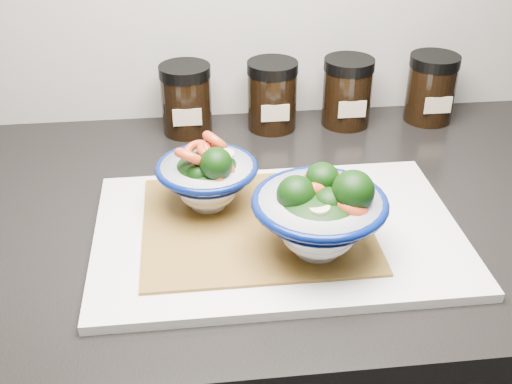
{
  "coord_description": "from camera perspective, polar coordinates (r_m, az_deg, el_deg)",
  "views": [
    {
      "loc": [
        -0.28,
        0.73,
        1.36
      ],
      "look_at": [
        -0.2,
        1.39,
        0.96
      ],
      "focal_mm": 45.0,
      "sensor_mm": 36.0,
      "label": 1
    }
  ],
  "objects": [
    {
      "name": "spice_jar_b",
      "position": [
        1.05,
        1.44,
        8.59
      ],
      "size": [
        0.08,
        0.08,
        0.11
      ],
      "color": "black",
      "rests_on": "countertop"
    },
    {
      "name": "cutting_board",
      "position": [
        0.8,
        1.94,
        -3.64
      ],
      "size": [
        0.45,
        0.3,
        0.01
      ],
      "primitive_type": "cube",
      "color": "silver",
      "rests_on": "countertop"
    },
    {
      "name": "spice_jar_c",
      "position": [
        1.07,
        8.11,
        8.8
      ],
      "size": [
        0.08,
        0.08,
        0.11
      ],
      "color": "black",
      "rests_on": "countertop"
    },
    {
      "name": "spice_jar_d",
      "position": [
        1.12,
        15.3,
        8.9
      ],
      "size": [
        0.08,
        0.08,
        0.11
      ],
      "color": "black",
      "rests_on": "countertop"
    },
    {
      "name": "bamboo_mat",
      "position": [
        0.8,
        0.0,
        -2.81
      ],
      "size": [
        0.28,
        0.24,
        0.0
      ],
      "primitive_type": "cube",
      "color": "olive",
      "rests_on": "cutting_board"
    },
    {
      "name": "bowl_right",
      "position": [
        0.73,
        5.73,
        -1.98
      ],
      "size": [
        0.16,
        0.16,
        0.11
      ],
      "rotation": [
        0.0,
        0.0,
        0.09
      ],
      "color": "white",
      "rests_on": "bamboo_mat"
    },
    {
      "name": "spice_jar_a",
      "position": [
        1.04,
        -6.22,
        8.2
      ],
      "size": [
        0.08,
        0.08,
        0.11
      ],
      "color": "black",
      "rests_on": "countertop"
    },
    {
      "name": "bowl_left",
      "position": [
        0.81,
        -4.31,
        1.33
      ],
      "size": [
        0.13,
        0.13,
        0.1
      ],
      "rotation": [
        0.0,
        0.0,
        0.21
      ],
      "color": "white",
      "rests_on": "bamboo_mat"
    },
    {
      "name": "countertop",
      "position": [
        0.91,
        12.35,
        -1.53
      ],
      "size": [
        3.5,
        0.6,
        0.04
      ],
      "primitive_type": "cube",
      "color": "black",
      "rests_on": "cabinet"
    }
  ]
}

